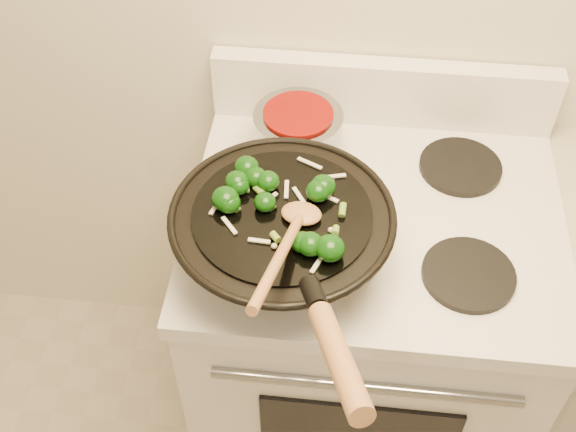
# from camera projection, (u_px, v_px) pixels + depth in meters

# --- Properties ---
(stove) EXTENTS (0.78, 0.67, 1.08)m
(stove) POSITION_uv_depth(u_px,v_px,m) (360.00, 330.00, 1.84)
(stove) COLOR white
(stove) RESTS_ON ground
(wok) EXTENTS (0.42, 0.68, 0.28)m
(wok) POSITION_uv_depth(u_px,v_px,m) (283.00, 235.00, 1.35)
(wok) COLOR black
(wok) RESTS_ON stove
(stirfry) EXTENTS (0.25, 0.28, 0.05)m
(stirfry) POSITION_uv_depth(u_px,v_px,m) (275.00, 202.00, 1.31)
(stirfry) COLOR #0B3608
(stirfry) RESTS_ON wok
(wooden_spoon) EXTENTS (0.10, 0.33, 0.13)m
(wooden_spoon) POSITION_uv_depth(u_px,v_px,m) (289.00, 238.00, 1.22)
(wooden_spoon) COLOR #9E693E
(wooden_spoon) RESTS_ON wok
(saucepan) EXTENTS (0.19, 0.31, 0.11)m
(saucepan) POSITION_uv_depth(u_px,v_px,m) (298.00, 134.00, 1.56)
(saucepan) COLOR gray
(saucepan) RESTS_ON stove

